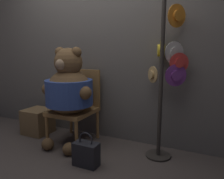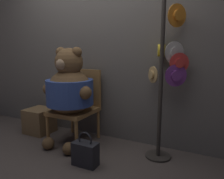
{
  "view_description": "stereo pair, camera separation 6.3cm",
  "coord_description": "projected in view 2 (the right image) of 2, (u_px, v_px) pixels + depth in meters",
  "views": [
    {
      "loc": [
        1.4,
        -1.96,
        1.17
      ],
      "look_at": [
        0.35,
        0.25,
        0.74
      ],
      "focal_mm": 35.0,
      "sensor_mm": 36.0,
      "label": 1
    },
    {
      "loc": [
        1.46,
        -1.94,
        1.17
      ],
      "look_at": [
        0.35,
        0.25,
        0.74
      ],
      "focal_mm": 35.0,
      "sensor_mm": 36.0,
      "label": 2
    }
  ],
  "objects": [
    {
      "name": "handbag_on_ground",
      "position": [
        85.0,
        153.0,
        2.24
      ],
      "size": [
        0.26,
        0.14,
        0.36
      ],
      "color": "#232328",
      "rests_on": "ground_plane"
    },
    {
      "name": "ground_plane",
      "position": [
        76.0,
        152.0,
        2.55
      ],
      "size": [
        14.0,
        14.0,
        0.0
      ],
      "primitive_type": "plane",
      "color": "#4C423D"
    },
    {
      "name": "chair",
      "position": [
        78.0,
        104.0,
        2.86
      ],
      "size": [
        0.5,
        0.55,
        0.93
      ],
      "color": "#9E703D",
      "rests_on": "ground_plane"
    },
    {
      "name": "wooden_crate",
      "position": [
        40.0,
        121.0,
        3.16
      ],
      "size": [
        0.35,
        0.35,
        0.35
      ],
      "color": "brown",
      "rests_on": "ground_plane"
    },
    {
      "name": "wall_back",
      "position": [
        102.0,
        55.0,
        2.92
      ],
      "size": [
        8.0,
        0.1,
        2.23
      ],
      "color": "#66605B",
      "rests_on": "ground_plane"
    },
    {
      "name": "hat_display_rack",
      "position": [
        166.0,
        73.0,
        2.34
      ],
      "size": [
        0.44,
        0.44,
        1.67
      ],
      "color": "#332D28",
      "rests_on": "ground_plane"
    },
    {
      "name": "teddy_bear",
      "position": [
        69.0,
        89.0,
        2.66
      ],
      "size": [
        0.69,
        0.61,
        1.22
      ],
      "color": "brown",
      "rests_on": "ground_plane"
    }
  ]
}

